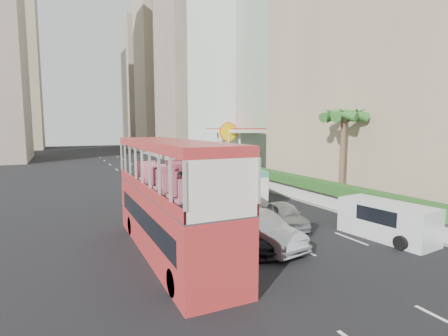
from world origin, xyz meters
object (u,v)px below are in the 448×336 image
car_silver_lane_b (284,226)px  palm_tree (342,159)px  shell_station (243,151)px  panel_van_near (387,221)px  car_black (256,246)px  minibus_far (231,175)px  double_decker_bus (171,198)px  car_silver_lane_a (260,247)px  van_asset (207,190)px  panel_van_far (194,165)px  minibus_near (237,186)px

car_silver_lane_b → palm_tree: palm_tree is taller
shell_station → panel_van_near: bearing=-102.1°
car_black → minibus_far: (5.89, 14.67, 1.21)m
car_silver_lane_b → palm_tree: 8.02m
panel_van_near → palm_tree: palm_tree is taller
double_decker_bus → shell_station: shell_station is taller
double_decker_bus → car_silver_lane_a: 4.84m
van_asset → panel_van_near: bearing=-87.0°
minibus_far → panel_van_far: size_ratio=1.11×
car_silver_lane_a → panel_van_near: size_ratio=1.06×
minibus_near → palm_tree: size_ratio=0.98×
van_asset → panel_van_far: size_ratio=0.98×
van_asset → minibus_near: 6.60m
van_asset → car_silver_lane_a: bearing=-110.4°
car_silver_lane_a → van_asset: car_silver_lane_a is taller
double_decker_bus → van_asset: double_decker_bus is taller
car_silver_lane_a → panel_van_far: (6.46, 26.40, 0.98)m
double_decker_bus → panel_van_near: size_ratio=2.37×
minibus_near → shell_station: shell_station is taller
double_decker_bus → car_silver_lane_b: double_decker_bus is taller
car_silver_lane_b → panel_van_near: size_ratio=0.87×
van_asset → minibus_far: 2.63m
van_asset → shell_station: size_ratio=0.60×
car_black → car_silver_lane_a: bearing=-52.4°
car_black → minibus_far: bearing=78.6°
double_decker_bus → shell_station: size_ratio=1.38×
car_silver_lane_a → panel_van_far: 27.20m
panel_van_far → shell_station: 6.28m
panel_van_far → palm_tree: (3.34, -21.37, 2.40)m
car_silver_lane_a → car_silver_lane_b: (3.05, 2.33, 0.00)m
car_silver_lane_b → minibus_near: size_ratio=0.64×
minibus_near → palm_tree: (6.64, -3.39, 1.99)m
car_silver_lane_a → car_black: 0.18m
car_silver_lane_b → shell_station: size_ratio=0.50×
panel_van_near → car_silver_lane_b: bearing=124.3°
panel_van_near → shell_station: size_ratio=0.58×
panel_van_far → panel_van_near: bearing=-101.1°
double_decker_bus → car_black: bearing=-12.5°
minibus_far → car_silver_lane_b: bearing=-91.7°
car_silver_lane_b → van_asset: bearing=98.5°
palm_tree → van_asset: bearing=122.8°
minibus_near → palm_tree: bearing=-18.8°
car_silver_lane_a → minibus_near: minibus_near is taller
car_silver_lane_a → palm_tree: (9.80, 5.03, 3.38)m
car_black → panel_van_near: 6.87m
double_decker_bus → van_asset: (7.47, 13.83, -2.53)m
van_asset → minibus_far: size_ratio=0.88×
van_asset → minibus_near: minibus_near is taller
minibus_far → panel_van_far: (0.65, 11.57, -0.23)m
van_asset → panel_van_far: bearing=68.3°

